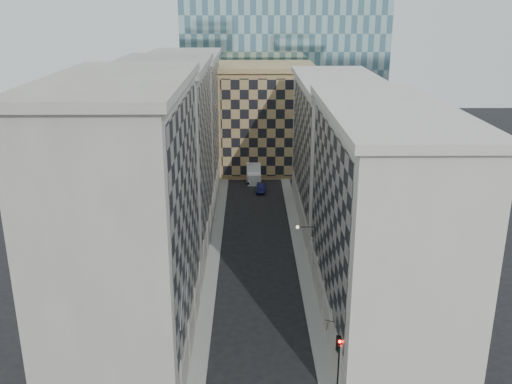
{
  "coord_description": "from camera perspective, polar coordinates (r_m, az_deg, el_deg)",
  "views": [
    {
      "loc": [
        -0.94,
        -32.45,
        29.08
      ],
      "look_at": [
        -0.39,
        12.14,
        14.15
      ],
      "focal_mm": 40.0,
      "sensor_mm": 36.0,
      "label": 1
    }
  ],
  "objects": [
    {
      "name": "bldg_left_b",
      "position": [
        68.54,
        -9.04,
        3.27
      ],
      "size": [
        10.8,
        22.8,
        22.7
      ],
      "color": "gray",
      "rests_on": "ground"
    },
    {
      "name": "bracket_lamp",
      "position": [
        61.14,
        4.34,
        -3.52
      ],
      "size": [
        1.98,
        0.36,
        0.36
      ],
      "color": "black",
      "rests_on": "ground"
    },
    {
      "name": "bldg_left_c",
      "position": [
        89.89,
        -7.09,
        6.65
      ],
      "size": [
        10.8,
        22.8,
        21.7
      ],
      "color": "#9B958B",
      "rests_on": "ground"
    },
    {
      "name": "sidewalk_east",
      "position": [
        69.14,
        4.52,
        -6.35
      ],
      "size": [
        1.5,
        100.0,
        0.15
      ],
      "primitive_type": "cube",
      "color": "gray",
      "rests_on": "ground"
    },
    {
      "name": "dark_car",
      "position": [
        91.49,
        0.52,
        0.42
      ],
      "size": [
        1.66,
        4.16,
        1.34
      ],
      "primitive_type": "imported",
      "rotation": [
        0.0,
        0.0,
        -0.06
      ],
      "color": "#0F1339",
      "rests_on": "ground"
    },
    {
      "name": "bldg_left_a",
      "position": [
        47.8,
        -12.68,
        -3.12
      ],
      "size": [
        10.8,
        22.8,
        23.7
      ],
      "color": "#9B958B",
      "rests_on": "ground"
    },
    {
      "name": "tan_block",
      "position": [
        102.3,
        0.96,
        7.44
      ],
      "size": [
        16.8,
        14.8,
        18.8
      ],
      "color": "#9E7B54",
      "rests_on": "ground"
    },
    {
      "name": "shop_sign",
      "position": [
        48.43,
        7.13,
        -13.07
      ],
      "size": [
        0.78,
        0.68,
        0.8
      ],
      "rotation": [
        0.0,
        0.0,
        -0.42
      ],
      "color": "black",
      "rests_on": "ground"
    },
    {
      "name": "bldg_right_a",
      "position": [
        52.38,
        12.4,
        -2.93
      ],
      "size": [
        10.8,
        26.8,
        20.7
      ],
      "color": "beige",
      "rests_on": "ground"
    },
    {
      "name": "box_truck",
      "position": [
        97.05,
        -0.25,
        1.92
      ],
      "size": [
        2.56,
        5.83,
        3.15
      ],
      "rotation": [
        0.0,
        0.0,
        0.04
      ],
      "color": "white",
      "rests_on": "ground"
    },
    {
      "name": "traffic_light",
      "position": [
        45.73,
        8.33,
        -15.59
      ],
      "size": [
        0.6,
        0.56,
        4.8
      ],
      "rotation": [
        0.0,
        0.0,
        -0.21
      ],
      "color": "black",
      "rests_on": "sidewalk_east"
    },
    {
      "name": "church_tower",
      "position": [
        114.48,
        -0.25,
        17.45
      ],
      "size": [
        7.2,
        7.2,
        51.5
      ],
      "color": "#2E2924",
      "rests_on": "ground"
    },
    {
      "name": "bldg_right_b",
      "position": [
        77.8,
        8.08,
        4.01
      ],
      "size": [
        10.8,
        28.8,
        19.7
      ],
      "color": "beige",
      "rests_on": "ground"
    },
    {
      "name": "flagpoles_left",
      "position": [
        44.13,
        -7.19,
        -10.18
      ],
      "size": [
        0.1,
        6.33,
        2.33
      ],
      "color": "gray",
      "rests_on": "ground"
    },
    {
      "name": "sidewalk_west",
      "position": [
        68.99,
        -4.25,
        -6.4
      ],
      "size": [
        1.5,
        100.0,
        0.15
      ],
      "primitive_type": "cube",
      "color": "gray",
      "rests_on": "ground"
    }
  ]
}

